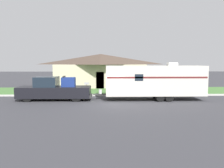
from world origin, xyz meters
TOP-DOWN VIEW (x-y plane):
  - ground_plane at (0.00, 0.00)m, footprint 120.00×120.00m
  - curb_strip at (0.00, 3.75)m, footprint 80.00×0.30m
  - lawn_strip at (0.00, 7.40)m, footprint 80.00×7.00m
  - house_across_street at (-1.23, 12.96)m, footprint 12.58×7.32m
  - pickup_truck at (-4.99, 1.46)m, footprint 6.32×1.93m
  - travel_trailer at (3.79, 1.46)m, footprint 9.61×2.24m
  - mailbox at (-2.40, 4.34)m, footprint 0.48×0.20m

SIDE VIEW (x-z plane):
  - ground_plane at x=0.00m, z-range 0.00..0.00m
  - lawn_strip at x=0.00m, z-range 0.00..0.03m
  - curb_strip at x=0.00m, z-range 0.00..0.14m
  - pickup_truck at x=-4.99m, z-range -0.15..1.96m
  - mailbox at x=-2.40m, z-range 0.35..1.63m
  - travel_trailer at x=3.79m, z-range 0.08..3.35m
  - house_across_street at x=-1.23m, z-range 0.08..4.50m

